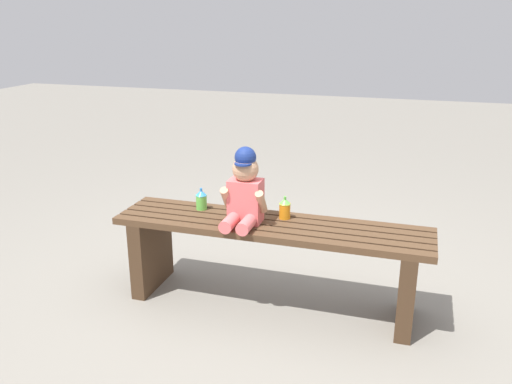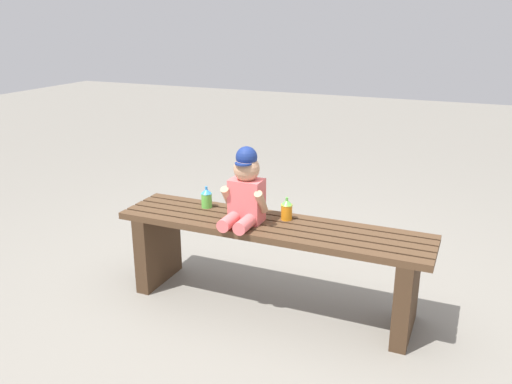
{
  "view_description": "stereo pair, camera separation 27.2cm",
  "coord_description": "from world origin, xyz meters",
  "px_view_note": "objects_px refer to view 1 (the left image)",
  "views": [
    {
      "loc": [
        0.7,
        -2.52,
        1.52
      ],
      "look_at": [
        -0.07,
        -0.05,
        0.66
      ],
      "focal_mm": 37.52,
      "sensor_mm": 36.0,
      "label": 1
    },
    {
      "loc": [
        0.95,
        -2.42,
        1.52
      ],
      "look_at": [
        -0.07,
        -0.05,
        0.66
      ],
      "focal_mm": 37.52,
      "sensor_mm": 36.0,
      "label": 2
    }
  ],
  "objects_px": {
    "park_bench": "(271,250)",
    "sippy_cup_left": "(201,199)",
    "child_figure": "(244,191)",
    "sippy_cup_right": "(285,208)"
  },
  "relations": [
    {
      "from": "child_figure",
      "to": "sippy_cup_left",
      "type": "relative_size",
      "value": 3.26
    },
    {
      "from": "child_figure",
      "to": "park_bench",
      "type": "bearing_deg",
      "value": 15.31
    },
    {
      "from": "park_bench",
      "to": "sippy_cup_left",
      "type": "relative_size",
      "value": 13.47
    },
    {
      "from": "sippy_cup_right",
      "to": "sippy_cup_left",
      "type": "bearing_deg",
      "value": 180.0
    },
    {
      "from": "sippy_cup_left",
      "to": "sippy_cup_right",
      "type": "xyz_separation_m",
      "value": [
        0.48,
        0.0,
        0.0
      ]
    },
    {
      "from": "child_figure",
      "to": "sippy_cup_right",
      "type": "height_order",
      "value": "child_figure"
    },
    {
      "from": "sippy_cup_right",
      "to": "child_figure",
      "type": "bearing_deg",
      "value": -146.68
    },
    {
      "from": "child_figure",
      "to": "sippy_cup_left",
      "type": "height_order",
      "value": "child_figure"
    },
    {
      "from": "park_bench",
      "to": "child_figure",
      "type": "bearing_deg",
      "value": -164.69
    },
    {
      "from": "park_bench",
      "to": "sippy_cup_left",
      "type": "bearing_deg",
      "value": 168.71
    }
  ]
}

